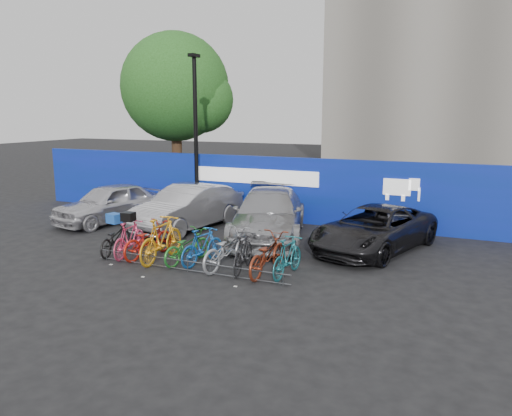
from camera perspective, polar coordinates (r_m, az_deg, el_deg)
The scene contains 21 objects.
ground at distance 13.45m, azimuth -6.47°, elevation -6.52°, with size 100.00×100.00×0.00m, color black.
hoarding at distance 18.47m, azimuth 2.82°, elevation 2.15°, with size 22.00×0.18×2.40m.
tree at distance 24.97m, azimuth -8.71°, elevation 13.21°, with size 5.40×5.20×7.80m.
lamppost at distance 19.13m, azimuth -6.90°, elevation 8.61°, with size 0.25×0.50×6.11m.
bike_rack at distance 12.91m, azimuth -7.83°, elevation -6.55°, with size 5.60×0.03×0.30m.
car_0 at distance 19.09m, azimuth -16.37°, elevation 0.54°, with size 1.71×4.24×1.45m, color silver.
car_1 at distance 17.44m, azimuth -7.77°, elevation 0.07°, with size 1.62×4.63×1.53m, color #ADACB1.
car_2 at distance 16.02m, azimuth 1.48°, elevation -0.75°, with size 2.18×5.36×1.55m, color #9B9BA0.
car_3 at distance 14.99m, azimuth 13.37°, elevation -2.35°, with size 2.16×4.67×1.30m, color black.
bike_0 at distance 14.88m, azimuth -15.79°, elevation -3.36°, with size 0.60×1.71×0.90m, color black.
bike_1 at distance 14.49m, azimuth -14.27°, elevation -3.42°, with size 0.48×1.70×1.02m, color #E63E6B.
bike_2 at distance 14.30m, azimuth -12.23°, elevation -3.58°, with size 0.66×1.89×0.99m, color #B51D10.
bike_3 at distance 13.81m, azimuth -10.76°, elevation -3.52°, with size 0.58×2.04×1.23m, color #F5A419.
bike_4 at distance 13.58m, azimuth -7.88°, elevation -4.39°, with size 0.60×1.73×0.91m, color #247B29.
bike_5 at distance 13.39m, azimuth -6.15°, elevation -4.38°, with size 0.47×1.65×0.99m, color #1555AA.
bike_6 at distance 12.99m, azimuth -3.30°, elevation -4.71°, with size 0.69×1.97×1.03m, color #97999E.
bike_7 at distance 12.72m, azimuth -1.49°, elevation -5.10°, with size 0.47×1.68×1.01m, color black.
bike_8 at distance 12.52m, azimuth 1.30°, elevation -5.33°, with size 0.68×1.95×1.03m, color maroon.
bike_9 at distance 12.40m, azimuth 3.63°, elevation -5.59°, with size 0.47×1.65×0.99m, color #1B6771.
cargo_crate at distance 14.75m, azimuth -15.91°, elevation -1.15°, with size 0.39×0.29×0.28m, color #1C52B3.
cargo_topcase at distance 14.35m, azimuth -14.39°, elevation -0.96°, with size 0.34×0.30×0.25m, color black.
Camera 1 is at (6.49, -11.07, 4.01)m, focal length 35.00 mm.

